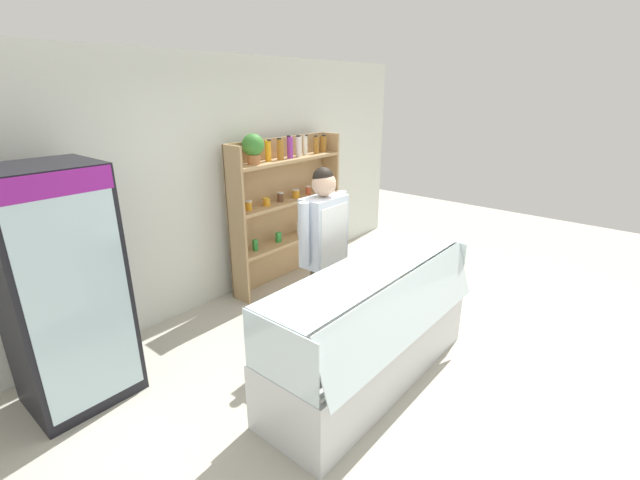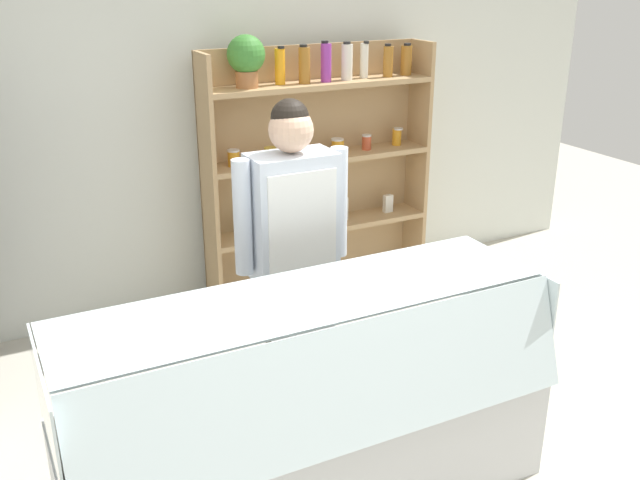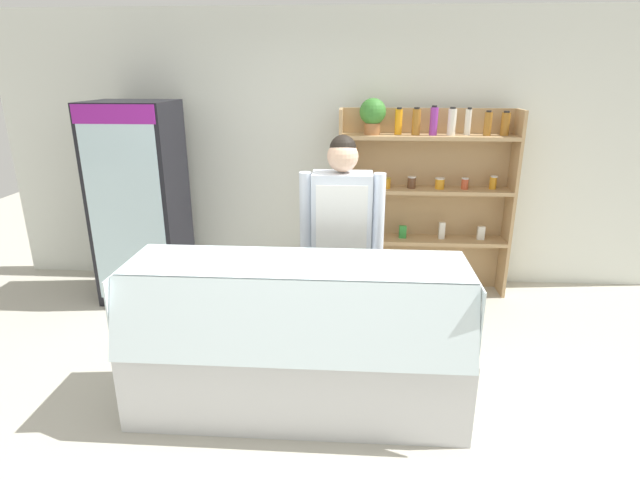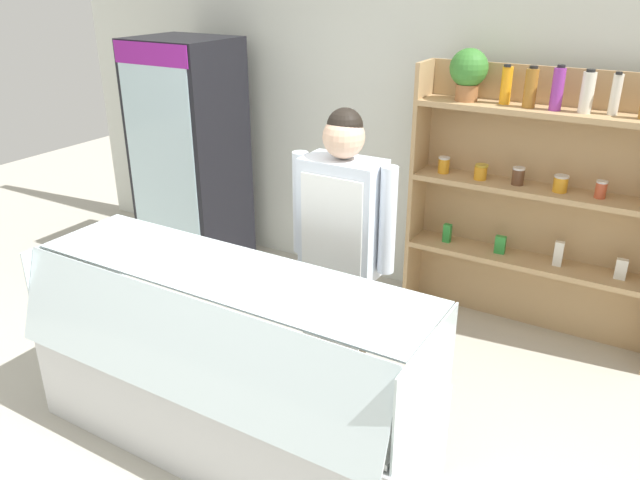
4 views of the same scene
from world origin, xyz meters
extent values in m
cube|color=silver|center=(0.00, 2.29, 1.35)|extent=(6.80, 0.10, 2.70)
cube|color=tan|center=(0.87, 2.09, 0.90)|extent=(1.66, 0.02, 1.80)
cube|color=tan|center=(0.05, 1.95, 0.90)|extent=(0.03, 0.28, 1.80)
cube|color=tan|center=(1.68, 1.95, 0.90)|extent=(0.03, 0.28, 1.80)
cube|color=tan|center=(0.87, 1.95, 0.54)|extent=(1.60, 0.28, 0.04)
cube|color=tan|center=(0.87, 1.95, 1.04)|extent=(1.60, 0.28, 0.04)
cube|color=tan|center=(0.87, 1.95, 1.54)|extent=(1.60, 0.28, 0.04)
cylinder|color=#996038|center=(0.34, 1.95, 1.62)|extent=(0.14, 0.14, 0.10)
sphere|color=#377B2D|center=(0.34, 1.95, 1.77)|extent=(0.24, 0.24, 0.24)
cylinder|color=orange|center=(0.59, 1.98, 1.68)|extent=(0.07, 0.07, 0.23)
cylinder|color=black|center=(0.59, 1.95, 1.80)|extent=(0.04, 0.04, 0.02)
cylinder|color=#9E6623|center=(0.74, 1.94, 1.68)|extent=(0.08, 0.08, 0.23)
cylinder|color=black|center=(0.74, 1.95, 1.80)|extent=(0.05, 0.05, 0.02)
cylinder|color=purple|center=(0.90, 1.94, 1.69)|extent=(0.07, 0.07, 0.25)
cylinder|color=black|center=(0.90, 1.95, 1.82)|extent=(0.05, 0.05, 0.02)
cylinder|color=silver|center=(1.07, 1.95, 1.68)|extent=(0.08, 0.08, 0.24)
cylinder|color=black|center=(1.07, 1.95, 1.81)|extent=(0.05, 0.05, 0.02)
cylinder|color=silver|center=(1.22, 1.98, 1.68)|extent=(0.06, 0.06, 0.23)
cylinder|color=black|center=(1.22, 1.95, 1.80)|extent=(0.04, 0.04, 0.02)
cylinder|color=#9E6623|center=(1.39, 1.95, 1.67)|extent=(0.07, 0.07, 0.21)
cylinder|color=black|center=(1.39, 1.95, 1.78)|extent=(0.04, 0.04, 0.02)
cylinder|color=#9E6623|center=(1.55, 1.96, 1.66)|extent=(0.08, 0.08, 0.20)
cylinder|color=black|center=(1.55, 1.95, 1.77)|extent=(0.05, 0.05, 0.02)
cylinder|color=orange|center=(0.23, 1.96, 1.11)|extent=(0.08, 0.08, 0.10)
cylinder|color=silver|center=(0.23, 1.95, 1.17)|extent=(0.08, 0.08, 0.01)
cylinder|color=orange|center=(0.49, 1.94, 1.10)|extent=(0.08, 0.08, 0.09)
cylinder|color=gold|center=(0.49, 1.95, 1.15)|extent=(0.09, 0.09, 0.01)
cylinder|color=brown|center=(0.74, 1.96, 1.11)|extent=(0.08, 0.08, 0.10)
cylinder|color=silver|center=(0.74, 1.95, 1.17)|extent=(0.08, 0.08, 0.01)
cylinder|color=orange|center=(1.00, 1.95, 1.11)|extent=(0.09, 0.09, 0.09)
cylinder|color=silver|center=(1.00, 1.95, 1.16)|extent=(0.09, 0.09, 0.01)
cylinder|color=#BF4C2D|center=(1.24, 1.95, 1.11)|extent=(0.07, 0.07, 0.10)
cylinder|color=silver|center=(1.24, 1.95, 1.16)|extent=(0.07, 0.07, 0.01)
cylinder|color=orange|center=(1.50, 1.97, 1.12)|extent=(0.07, 0.07, 0.12)
cylinder|color=silver|center=(1.50, 1.95, 1.18)|extent=(0.07, 0.07, 0.01)
cube|color=#2D8C38|center=(0.30, 1.95, 0.62)|extent=(0.05, 0.04, 0.13)
cube|color=#2D8C38|center=(0.68, 1.95, 0.62)|extent=(0.07, 0.04, 0.12)
cube|color=silver|center=(1.06, 1.95, 0.64)|extent=(0.06, 0.04, 0.17)
cube|color=silver|center=(1.44, 1.95, 0.62)|extent=(0.07, 0.04, 0.13)
cube|color=silver|center=(-0.16, 0.03, 0.28)|extent=(2.13, 0.70, 0.55)
cube|color=white|center=(-0.16, 0.03, 0.57)|extent=(2.07, 0.64, 0.03)
cube|color=silver|center=(-0.16, -0.30, 0.78)|extent=(2.09, 0.16, 0.47)
cube|color=silver|center=(-0.16, 0.08, 1.00)|extent=(2.09, 0.54, 0.01)
cube|color=silver|center=(-1.21, 0.03, 0.78)|extent=(0.01, 0.66, 0.45)
cube|color=silver|center=(0.90, 0.03, 0.78)|extent=(0.01, 0.66, 0.45)
cube|color=beige|center=(-0.96, 0.12, 0.61)|extent=(0.17, 0.14, 0.05)
cube|color=white|center=(-0.96, -0.09, 0.61)|extent=(0.05, 0.03, 0.02)
cube|color=beige|center=(-0.56, 0.12, 0.61)|extent=(0.16, 0.11, 0.05)
cube|color=white|center=(-0.56, -0.09, 0.61)|extent=(0.05, 0.03, 0.02)
cube|color=tan|center=(-0.16, 0.12, 0.61)|extent=(0.16, 0.11, 0.05)
cube|color=white|center=(-0.16, -0.09, 0.61)|extent=(0.05, 0.03, 0.02)
cube|color=tan|center=(0.24, 0.12, 0.61)|extent=(0.16, 0.13, 0.05)
cube|color=white|center=(0.24, -0.09, 0.61)|extent=(0.05, 0.03, 0.02)
cube|color=beige|center=(0.65, 0.12, 0.61)|extent=(0.17, 0.13, 0.06)
cube|color=white|center=(0.65, -0.09, 0.61)|extent=(0.05, 0.03, 0.02)
cylinder|color=tan|center=(-1.04, -0.07, 0.66)|extent=(0.19, 0.17, 0.14)
cylinder|color=tan|center=(-0.82, -0.07, 0.66)|extent=(0.17, 0.17, 0.15)
cylinder|color=white|center=(0.37, -0.05, 0.69)|extent=(0.07, 0.07, 0.21)
cylinder|color=white|center=(0.47, -0.05, 0.68)|extent=(0.07, 0.07, 0.18)
cylinder|color=#4C4233|center=(0.01, 0.76, 0.39)|extent=(0.13, 0.13, 0.79)
cylinder|color=#4C4233|center=(0.20, 0.76, 0.39)|extent=(0.13, 0.13, 0.79)
cube|color=silver|center=(0.10, 0.76, 1.11)|extent=(0.43, 0.24, 0.65)
cube|color=white|center=(0.10, 0.63, 0.76)|extent=(0.36, 0.01, 1.21)
cylinder|color=silver|center=(-0.17, 0.76, 1.14)|extent=(0.09, 0.09, 0.58)
cylinder|color=silver|center=(0.37, 0.76, 1.14)|extent=(0.09, 0.09, 0.58)
sphere|color=#D8AD8E|center=(0.10, 0.76, 1.55)|extent=(0.22, 0.22, 0.22)
sphere|color=black|center=(0.10, 0.77, 1.61)|extent=(0.19, 0.19, 0.19)
camera|label=1|loc=(-2.79, -1.63, 2.37)|focal=24.00mm
camera|label=2|loc=(-1.31, -2.34, 2.30)|focal=40.00mm
camera|label=3|loc=(0.17, -2.77, 2.12)|focal=28.00mm
camera|label=4|loc=(1.60, -2.01, 2.34)|focal=35.00mm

